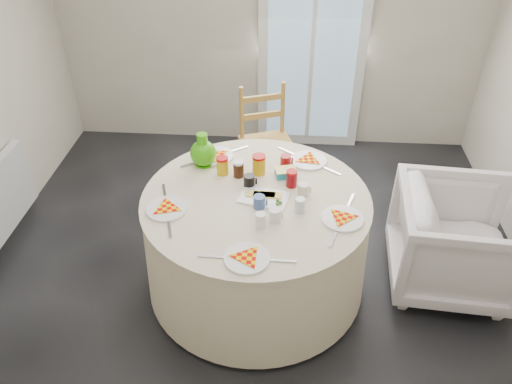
# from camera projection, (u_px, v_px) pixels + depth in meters

# --- Properties ---
(floor) EXTENTS (4.00, 4.00, 0.00)m
(floor) POSITION_uv_depth(u_px,v_px,m) (254.00, 275.00, 3.66)
(floor) COLOR black
(floor) RESTS_ON ground
(wall_back) EXTENTS (4.00, 0.02, 2.60)m
(wall_back) POSITION_uv_depth(u_px,v_px,m) (270.00, 13.00, 4.50)
(wall_back) COLOR #BCB5A3
(wall_back) RESTS_ON floor
(glass_door) EXTENTS (1.00, 0.08, 2.10)m
(glass_door) POSITION_uv_depth(u_px,v_px,m) (313.00, 43.00, 4.59)
(glass_door) COLOR silver
(glass_door) RESTS_ON floor
(table) EXTENTS (1.51, 1.51, 0.76)m
(table) POSITION_uv_depth(u_px,v_px,m) (256.00, 242.00, 3.39)
(table) COLOR beige
(table) RESTS_ON floor
(wooden_chair) EXTENTS (0.53, 0.52, 0.95)m
(wooden_chair) POSITION_uv_depth(u_px,v_px,m) (268.00, 144.00, 4.25)
(wooden_chair) COLOR #BA8140
(wooden_chair) RESTS_ON floor
(armchair) EXTENTS (0.80, 0.85, 0.82)m
(armchair) POSITION_uv_depth(u_px,v_px,m) (456.00, 239.00, 3.40)
(armchair) COLOR silver
(armchair) RESTS_ON floor
(place_settings) EXTENTS (1.81, 1.81, 0.03)m
(place_settings) POSITION_uv_depth(u_px,v_px,m) (256.00, 196.00, 3.16)
(place_settings) COLOR silver
(place_settings) RESTS_ON table
(jar_cluster) EXTENTS (0.59, 0.45, 0.16)m
(jar_cluster) POSITION_uv_depth(u_px,v_px,m) (255.00, 172.00, 3.29)
(jar_cluster) COLOR #A25C24
(jar_cluster) RESTS_ON table
(butter_tub) EXTENTS (0.16, 0.13, 0.06)m
(butter_tub) POSITION_uv_depth(u_px,v_px,m) (286.00, 172.00, 3.34)
(butter_tub) COLOR teal
(butter_tub) RESTS_ON table
(green_pitcher) EXTENTS (0.23, 0.23, 0.23)m
(green_pitcher) POSITION_uv_depth(u_px,v_px,m) (203.00, 150.00, 3.41)
(green_pitcher) COLOR #37A40B
(green_pitcher) RESTS_ON table
(cheese_platter) EXTENTS (0.34, 0.26, 0.04)m
(cheese_platter) POSITION_uv_depth(u_px,v_px,m) (264.00, 197.00, 3.15)
(cheese_platter) COLOR silver
(cheese_platter) RESTS_ON table
(mugs_glasses) EXTENTS (0.61, 0.61, 0.10)m
(mugs_glasses) POSITION_uv_depth(u_px,v_px,m) (276.00, 191.00, 3.13)
(mugs_glasses) COLOR gray
(mugs_glasses) RESTS_ON table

